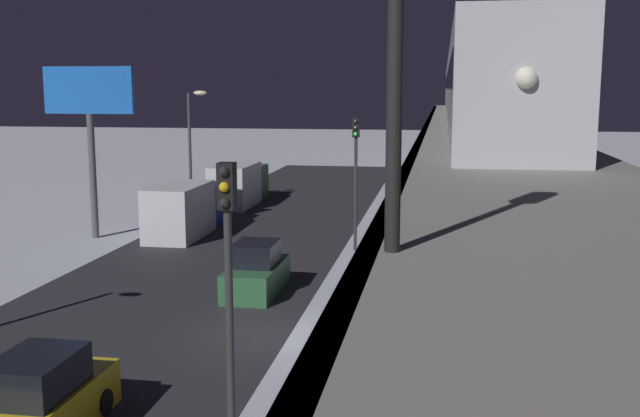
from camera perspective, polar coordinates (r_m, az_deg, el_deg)
name	(u,v)px	position (r m, az deg, el deg)	size (l,w,h in m)	color
ground_plane	(266,336)	(24.18, -4.11, -9.68)	(240.00, 240.00, 0.00)	silver
avenue_asphalt	(125,328)	(25.67, -14.67, -8.82)	(11.00, 104.88, 0.01)	#28282D
elevated_railway	(495,175)	(22.44, 13.22, 2.52)	(5.00, 104.88, 6.14)	gray
subway_train	(468,86)	(52.75, 11.24, 9.12)	(2.94, 74.07, 3.40)	#B7BABF
sedan_yellow	(38,406)	(18.34, -20.71, -13.94)	(1.91, 4.67, 1.97)	gold
sedan_green	(256,272)	(28.98, -4.88, -4.85)	(1.80, 4.25, 1.97)	#2D6038
box_truck	(239,184)	(50.94, -6.21, 1.83)	(2.40, 7.40, 2.80)	#2D6038
delivery_van	(186,209)	(40.86, -10.19, -0.07)	(2.40, 7.40, 2.80)	navy
traffic_light_near	(228,275)	(14.73, -7.00, -5.06)	(0.32, 0.44, 6.40)	#2D2D2D
traffic_light_mid	(356,165)	(35.71, 2.74, 3.36)	(0.32, 0.44, 6.40)	#2D2D2D
traffic_light_far	(388,136)	(57.15, 5.24, 5.51)	(0.32, 0.44, 6.40)	#2D2D2D
commercial_billboard	(90,107)	(40.47, -17.17, 7.38)	(4.80, 0.36, 8.90)	#4C4C51
street_lamp_far	(193,134)	(50.05, -9.68, 5.61)	(1.35, 0.44, 7.65)	#38383D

